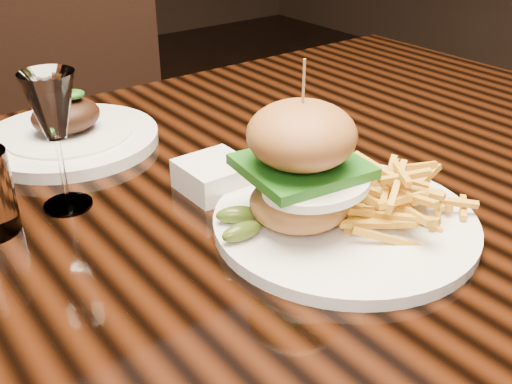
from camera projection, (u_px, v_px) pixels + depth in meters
dining_table at (209, 242)px, 0.82m from camera, size 1.60×0.90×0.75m
burger_plate at (340, 189)px, 0.68m from camera, size 0.31×0.31×0.21m
side_saucer at (358, 194)px, 0.77m from camera, size 0.15×0.15×0.02m
ramekin at (215, 176)px, 0.78m from camera, size 0.11×0.11×0.04m
wine_glass at (52, 111)px, 0.69m from camera, size 0.06×0.06×0.17m
far_dish at (69, 134)px, 0.91m from camera, size 0.27×0.27×0.09m
chair_far at (90, 115)px, 1.61m from camera, size 0.55×0.55×0.95m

